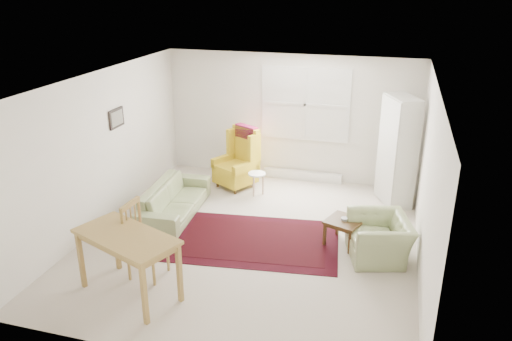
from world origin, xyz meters
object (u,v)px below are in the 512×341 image
(sofa, at_px, (174,194))
(cabinet, at_px, (398,151))
(armchair, at_px, (379,234))
(stool, at_px, (257,184))
(wingback_chair, at_px, (235,158))
(desk, at_px, (129,265))
(coffee_table, at_px, (344,232))
(desk_chair, at_px, (147,241))

(sofa, xyz_separation_m, cabinet, (3.62, 1.56, 0.60))
(armchair, height_order, stool, armchair)
(wingback_chair, distance_m, stool, 0.68)
(armchair, height_order, desk, desk)
(coffee_table, xyz_separation_m, cabinet, (0.69, 1.80, 0.77))
(armchair, height_order, coffee_table, armchair)
(stool, bearing_deg, desk_chair, -102.56)
(wingback_chair, relative_size, desk_chair, 1.10)
(cabinet, bearing_deg, coffee_table, -135.99)
(sofa, distance_m, coffee_table, 2.94)
(desk_chair, bearing_deg, armchair, -61.71)
(wingback_chair, xyz_separation_m, desk_chair, (-0.17, -3.30, -0.05))
(stool, bearing_deg, sofa, -133.17)
(sofa, bearing_deg, cabinet, -70.84)
(stool, xyz_separation_m, cabinet, (2.48, 0.35, 0.76))
(sofa, relative_size, stool, 4.31)
(wingback_chair, height_order, desk_chair, wingback_chair)
(armchair, relative_size, stool, 2.16)
(armchair, xyz_separation_m, desk_chair, (-3.00, -1.37, 0.17))
(wingback_chair, bearing_deg, cabinet, 30.45)
(wingback_chair, height_order, cabinet, cabinet)
(coffee_table, bearing_deg, wingback_chair, 143.53)
(sofa, bearing_deg, coffee_table, -98.83)
(coffee_table, bearing_deg, sofa, 175.32)
(wingback_chair, bearing_deg, stool, 2.08)
(cabinet, bearing_deg, wingback_chair, 157.03)
(armchair, distance_m, wingback_chair, 3.43)
(sofa, distance_m, cabinet, 3.98)
(desk, distance_m, desk_chair, 0.47)
(wingback_chair, height_order, coffee_table, wingback_chair)
(armchair, relative_size, desk, 0.70)
(coffee_table, xyz_separation_m, desk, (-2.49, -2.06, 0.22))
(wingback_chair, bearing_deg, desk_chair, -64.51)
(armchair, bearing_deg, desk, -74.90)
(desk, relative_size, desk_chair, 1.26)
(wingback_chair, bearing_deg, coffee_table, -7.96)
(sofa, xyz_separation_m, desk, (0.43, -2.29, 0.05))
(stool, bearing_deg, coffee_table, -38.92)
(wingback_chair, relative_size, stool, 2.71)
(wingback_chair, relative_size, coffee_table, 2.34)
(cabinet, xyz_separation_m, desk_chair, (-3.16, -3.40, -0.44))
(stool, xyz_separation_m, desk_chair, (-0.68, -3.05, 0.32))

